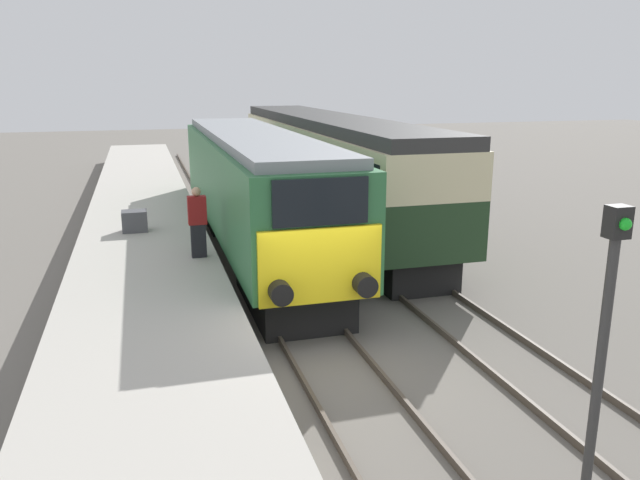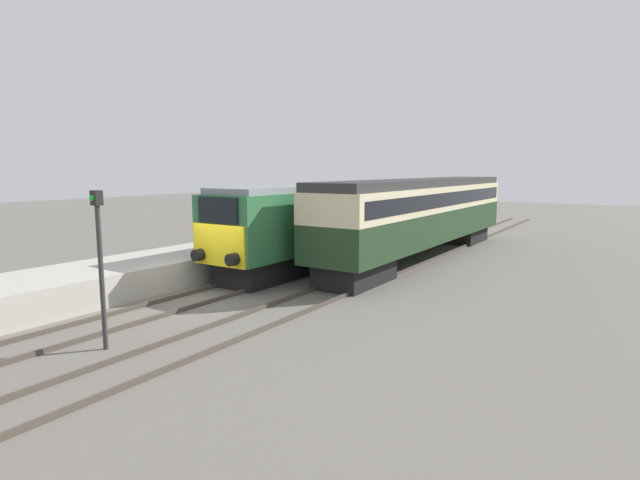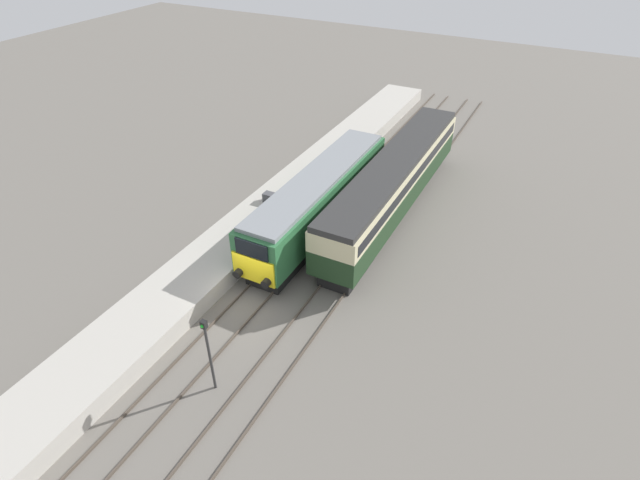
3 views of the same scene
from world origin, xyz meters
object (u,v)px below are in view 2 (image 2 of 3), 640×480
(locomotive, at_px, (326,219))
(signal_post, at_px, (100,257))
(person_on_platform, at_px, (248,227))
(passenger_carriage, at_px, (423,210))
(luggage_crate, at_px, (267,230))

(locomotive, distance_m, signal_post, 13.01)
(locomotive, xyz_separation_m, person_on_platform, (-2.00, -3.32, -0.21))
(passenger_carriage, distance_m, luggage_crate, 7.99)
(signal_post, relative_size, luggage_crate, 5.66)
(person_on_platform, distance_m, luggage_crate, 3.57)
(signal_post, distance_m, luggage_crate, 13.82)
(person_on_platform, xyz_separation_m, signal_post, (3.70, -9.57, 0.45))
(passenger_carriage, distance_m, person_on_platform, 8.89)
(locomotive, relative_size, signal_post, 3.72)
(locomotive, bearing_deg, passenger_carriage, 47.61)
(locomotive, relative_size, passenger_carriage, 0.81)
(person_on_platform, relative_size, luggage_crate, 2.48)
(signal_post, bearing_deg, locomotive, 97.51)
(luggage_crate, bearing_deg, passenger_carriage, 29.16)
(passenger_carriage, bearing_deg, person_on_platform, -127.47)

